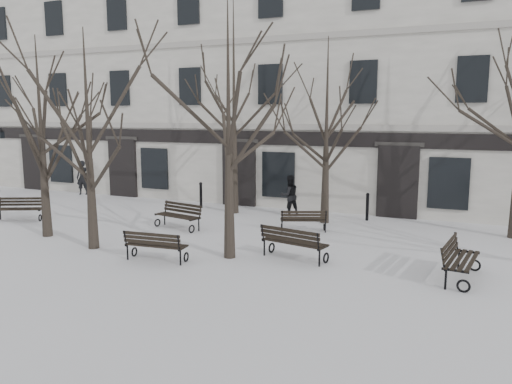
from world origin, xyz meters
The scene contains 17 objects.
ground centered at (0.00, 0.00, 0.00)m, with size 100.00×100.00×0.00m, color white.
building centered at (0.00, 12.96, 5.52)m, with size 40.40×10.20×11.40m.
tree_0 centered at (-7.03, 0.03, 4.17)m, with size 4.67×4.67×6.67m.
tree_1 centered at (-4.50, -0.57, 4.15)m, with size 4.65×4.65×6.65m.
tree_2 centered at (-0.15, 0.18, 4.48)m, with size 5.02×5.02×7.17m.
tree_4 centered at (-2.92, 6.24, 5.45)m, with size 6.10×6.10×8.72m.
tree_5 centered at (1.09, 5.89, 4.34)m, with size 4.86×4.86×6.95m.
bench_0 centered at (-10.01, 1.57, 0.49)m, with size 1.85×1.33×0.89m.
bench_1 centered at (-1.90, -1.01, 0.48)m, with size 1.82×0.79×0.89m.
bench_2 centered at (1.62, 0.68, 0.53)m, with size 2.03×1.10×0.98m.
bench_3 centered at (-3.52, 2.80, 0.50)m, with size 1.93×1.05×0.93m.
bench_4 centered at (0.83, 4.08, 0.44)m, with size 1.69×1.15×0.81m.
bench_5 centered at (6.00, 0.71, 0.55)m, with size 0.97×2.06×1.00m.
bollard_a centered at (-4.79, 6.67, 0.62)m, with size 0.15×0.15×1.16m.
bollard_b centered at (2.52, 6.93, 0.59)m, with size 0.14×0.14×1.10m.
pedestrian_a centered at (-12.29, 7.56, 0.00)m, with size 0.65×0.42×1.77m, color black.
pedestrian_b centered at (-0.62, 6.65, 0.00)m, with size 0.81×0.63×1.67m, color black.
Camera 1 is at (6.12, -12.42, 4.11)m, focal length 35.00 mm.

